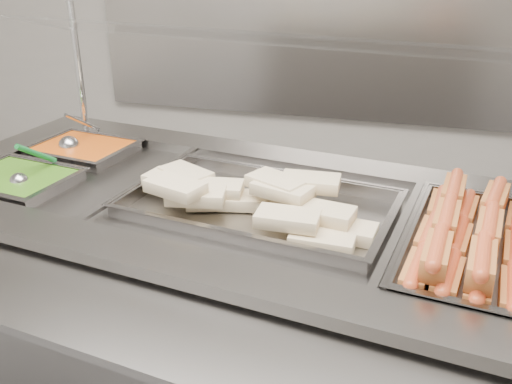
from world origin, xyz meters
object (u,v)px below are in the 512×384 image
(steam_counter, at_px, (241,333))
(sneeze_guard, at_px, (272,46))
(pan_wraps, at_px, (259,209))
(ladle, at_px, (70,145))
(pan_hotdogs, at_px, (484,259))
(serving_spoon, at_px, (23,177))

(steam_counter, bearing_deg, sneeze_guard, 81.53)
(steam_counter, height_order, pan_wraps, pan_wraps)
(steam_counter, xyz_separation_m, ladle, (-0.71, 0.25, 0.49))
(sneeze_guard, relative_size, pan_hotdogs, 2.82)
(steam_counter, height_order, sneeze_guard, sneeze_guard)
(ladle, xyz_separation_m, serving_spoon, (0.03, -0.31, 0.00))
(sneeze_guard, distance_m, pan_hotdogs, 0.84)
(sneeze_guard, xyz_separation_m, serving_spoon, (-0.71, -0.30, -0.38))
(pan_wraps, distance_m, serving_spoon, 0.75)
(serving_spoon, bearing_deg, ladle, 95.54)
(sneeze_guard, relative_size, pan_wraps, 2.29)
(steam_counter, bearing_deg, pan_wraps, -8.48)
(pan_wraps, height_order, serving_spoon, serving_spoon)
(pan_hotdogs, bearing_deg, ladle, 165.83)
(pan_hotdogs, bearing_deg, sneeze_guard, 152.24)
(sneeze_guard, distance_m, serving_spoon, 0.86)
(pan_hotdogs, distance_m, pan_wraps, 0.61)
(sneeze_guard, xyz_separation_m, pan_hotdogs, (0.63, -0.33, -0.44))
(ladle, bearing_deg, sneeze_guard, -1.16)
(sneeze_guard, distance_m, pan_wraps, 0.49)
(steam_counter, relative_size, pan_wraps, 2.71)
(steam_counter, bearing_deg, serving_spoon, -174.78)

